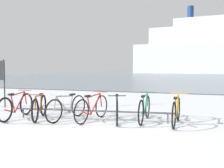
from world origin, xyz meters
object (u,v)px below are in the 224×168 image
(bicycle_4, at_px, (117,109))
(ferry_ship, at_px, (213,51))
(bicycle_0, at_px, (16,106))
(bicycle_3, at_px, (92,108))
(bicycle_6, at_px, (176,111))
(bicycle_2, at_px, (67,107))
(bicycle_5, at_px, (145,109))
(bicycle_1, at_px, (39,107))

(bicycle_4, xyz_separation_m, ferry_ship, (11.10, 76.61, 7.30))
(bicycle_0, distance_m, bicycle_3, 2.34)
(bicycle_6, xyz_separation_m, ferry_ship, (9.49, 76.45, 7.29))
(bicycle_2, relative_size, bicycle_4, 1.07)
(bicycle_0, bearing_deg, ferry_ship, 79.62)
(bicycle_2, bearing_deg, bicycle_5, 11.57)
(bicycle_3, distance_m, bicycle_6, 2.34)
(bicycle_0, height_order, bicycle_3, bicycle_0)
(bicycle_1, distance_m, ferry_ship, 78.46)
(bicycle_3, bearing_deg, bicycle_1, -169.73)
(bicycle_1, relative_size, bicycle_6, 0.93)
(bicycle_0, height_order, bicycle_2, bicycle_0)
(bicycle_0, relative_size, ferry_ship, 0.03)
(bicycle_2, relative_size, bicycle_6, 1.02)
(bicycle_4, distance_m, bicycle_6, 1.61)
(bicycle_1, height_order, ferry_ship, ferry_ship)
(bicycle_3, xyz_separation_m, ferry_ship, (11.82, 76.67, 7.29))
(bicycle_1, distance_m, bicycle_3, 1.60)
(bicycle_0, distance_m, bicycle_1, 0.74)
(bicycle_0, relative_size, bicycle_5, 1.04)
(bicycle_0, distance_m, bicycle_6, 4.67)
(bicycle_6, bearing_deg, bicycle_4, -174.27)
(ferry_ship, bearing_deg, bicycle_3, -98.76)
(bicycle_1, xyz_separation_m, bicycle_2, (0.82, 0.18, 0.00))
(bicycle_3, distance_m, bicycle_5, 1.49)
(bicycle_0, height_order, bicycle_6, bicycle_0)
(bicycle_3, bearing_deg, bicycle_6, 5.49)
(bicycle_4, height_order, ferry_ship, ferry_ship)
(bicycle_1, bearing_deg, bicycle_0, -170.79)
(bicycle_5, bearing_deg, bicycle_2, -168.43)
(bicycle_0, xyz_separation_m, bicycle_3, (2.30, 0.40, -0.00))
(bicycle_1, relative_size, bicycle_3, 0.91)
(bicycle_2, relative_size, bicycle_3, 1.00)
(bicycle_3, distance_m, bicycle_4, 0.72)
(bicycle_4, bearing_deg, bicycle_6, 5.73)
(bicycle_1, distance_m, bicycle_2, 0.84)
(bicycle_2, height_order, bicycle_3, bicycle_3)
(bicycle_2, bearing_deg, bicycle_4, 6.56)
(bicycle_1, bearing_deg, bicycle_4, 8.62)
(bicycle_1, bearing_deg, bicycle_2, 12.28)
(bicycle_5, bearing_deg, bicycle_3, -166.64)
(ferry_ship, bearing_deg, bicycle_2, -99.30)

